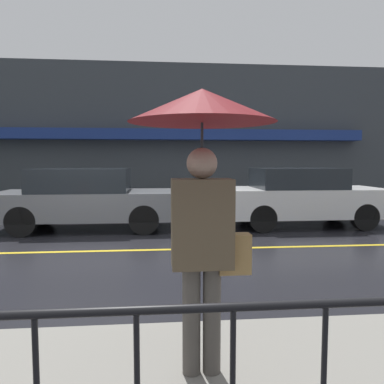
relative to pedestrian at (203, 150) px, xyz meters
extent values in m
plane|color=black|center=(-1.73, 4.44, -1.79)|extent=(80.00, 80.00, 0.00)
cube|color=gray|center=(-1.73, 9.06, -1.74)|extent=(28.00, 2.17, 0.11)
cube|color=gold|center=(-1.73, 4.44, -1.79)|extent=(25.20, 0.12, 0.01)
cube|color=#383D42|center=(-1.73, 10.30, 0.72)|extent=(28.00, 0.30, 5.03)
cube|color=navy|center=(-1.73, 9.87, 0.81)|extent=(16.80, 0.55, 0.35)
cylinder|color=#4C4742|center=(-0.08, 0.00, -1.27)|extent=(0.14, 0.14, 0.82)
cylinder|color=#4C4742|center=(0.07, 0.00, -1.27)|extent=(0.14, 0.14, 0.82)
cube|color=brown|center=(-0.01, 0.00, -0.53)|extent=(0.45, 0.27, 0.65)
sphere|color=tan|center=(-0.01, 0.00, -0.09)|extent=(0.23, 0.23, 0.23)
cylinder|color=#262628|center=(-0.01, 0.00, -0.17)|extent=(0.02, 0.02, 0.73)
cone|color=maroon|center=(-0.01, 0.00, 0.32)|extent=(1.07, 1.07, 0.24)
cube|color=#9E7A47|center=(0.24, 0.00, -0.77)|extent=(0.24, 0.12, 0.30)
cube|color=slate|center=(-2.02, 6.80, -1.16)|extent=(4.46, 1.83, 0.66)
cube|color=#1E2328|center=(-2.20, 6.80, -0.55)|extent=(2.32, 1.68, 0.57)
cylinder|color=black|center=(-0.64, 7.60, -1.44)|extent=(0.70, 0.22, 0.70)
cylinder|color=black|center=(-0.64, 6.00, -1.44)|extent=(0.70, 0.22, 0.70)
cylinder|color=black|center=(-3.40, 7.60, -1.44)|extent=(0.70, 0.22, 0.70)
cylinder|color=black|center=(-3.40, 6.00, -1.44)|extent=(0.70, 0.22, 0.70)
cube|color=silver|center=(3.49, 6.80, -1.14)|extent=(4.17, 1.81, 0.73)
cube|color=#1E2328|center=(3.32, 6.80, -0.52)|extent=(2.17, 1.66, 0.52)
cylinder|color=black|center=(4.78, 7.60, -1.46)|extent=(0.67, 0.22, 0.67)
cylinder|color=black|center=(4.78, 6.01, -1.46)|extent=(0.67, 0.22, 0.67)
cylinder|color=black|center=(2.20, 7.60, -1.46)|extent=(0.67, 0.22, 0.67)
cylinder|color=black|center=(2.20, 6.01, -1.46)|extent=(0.67, 0.22, 0.67)
camera|label=1|loc=(-0.33, -2.71, -0.08)|focal=35.00mm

